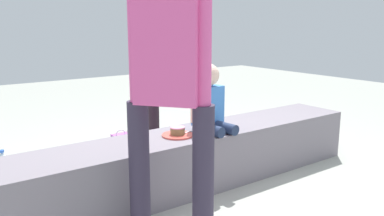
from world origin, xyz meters
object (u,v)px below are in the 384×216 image
at_px(water_bottle_far_side, 3,166).
at_px(handbag_black_leather, 206,121).
at_px(gift_bag, 127,154).
at_px(water_bottle_near_gift, 193,137).
at_px(adult_standing, 169,65).
at_px(cake_box_white, 23,182).
at_px(child_seated, 209,102).
at_px(cake_plate, 178,133).

distance_m(water_bottle_far_side, handbag_black_leather, 2.07).
xyz_separation_m(gift_bag, water_bottle_near_gift, (0.86, 0.29, -0.08)).
distance_m(adult_standing, handbag_black_leather, 2.35).
bearing_deg(cake_box_white, gift_bag, -14.01).
xyz_separation_m(child_seated, adult_standing, (-0.66, -0.50, 0.35)).
bearing_deg(water_bottle_near_gift, cake_plate, -131.98).
bearing_deg(handbag_black_leather, water_bottle_far_side, -175.60).
bearing_deg(adult_standing, child_seated, 37.35).
xyz_separation_m(water_bottle_far_side, handbag_black_leather, (2.06, 0.16, 0.02)).
relative_size(cake_box_white, handbag_black_leather, 0.97).
distance_m(cake_plate, cake_box_white, 1.18).
relative_size(cake_plate, gift_bag, 0.61).
relative_size(adult_standing, handbag_black_leather, 4.56).
relative_size(child_seated, gift_bag, 1.31).
height_order(cake_plate, gift_bag, cake_plate).
xyz_separation_m(cake_plate, gift_bag, (-0.15, 0.50, -0.26)).
distance_m(cake_box_white, handbag_black_leather, 2.03).
height_order(child_seated, adult_standing, adult_standing).
bearing_deg(water_bottle_far_side, adult_standing, -68.63).
height_order(water_bottle_near_gift, water_bottle_far_side, water_bottle_far_side).
height_order(child_seated, handbag_black_leather, child_seated).
bearing_deg(water_bottle_far_side, gift_bag, -28.35).
xyz_separation_m(adult_standing, gift_bag, (0.25, 1.01, -0.79)).
height_order(adult_standing, water_bottle_far_side, adult_standing).
height_order(gift_bag, handbag_black_leather, gift_bag).
height_order(water_bottle_far_side, handbag_black_leather, handbag_black_leather).
distance_m(child_seated, cake_box_white, 1.46).
xyz_separation_m(gift_bag, handbag_black_leather, (1.25, 0.60, -0.04)).
relative_size(water_bottle_far_side, cake_box_white, 0.70).
xyz_separation_m(child_seated, water_bottle_near_gift, (0.44, 0.80, -0.53)).
distance_m(water_bottle_near_gift, handbag_black_leather, 0.50).
bearing_deg(water_bottle_far_side, child_seated, -37.68).
relative_size(child_seated, cake_box_white, 1.43).
bearing_deg(cake_plate, cake_box_white, 142.47).
relative_size(water_bottle_far_side, handbag_black_leather, 0.68).
xyz_separation_m(adult_standing, water_bottle_near_gift, (1.10, 1.31, -0.87)).
relative_size(child_seated, adult_standing, 0.30).
distance_m(adult_standing, cake_box_white, 1.58).
relative_size(water_bottle_near_gift, cake_box_white, 0.58).
relative_size(child_seated, handbag_black_leather, 1.38).
distance_m(adult_standing, gift_bag, 1.31).
height_order(cake_plate, water_bottle_near_gift, cake_plate).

